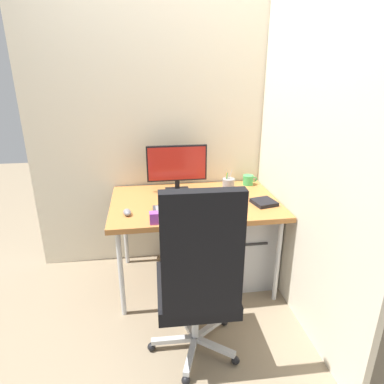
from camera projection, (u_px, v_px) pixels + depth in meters
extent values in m
plane|color=gray|center=(194.00, 279.00, 2.75)|extent=(8.00, 8.00, 0.00)
cube|color=beige|center=(187.00, 100.00, 2.67)|extent=(2.56, 0.04, 2.80)
cube|color=beige|center=(298.00, 107.00, 2.18)|extent=(0.04, 2.12, 2.80)
cube|color=#B27038|center=(195.00, 203.00, 2.51)|extent=(1.25, 0.81, 0.04)
cylinder|color=silver|center=(121.00, 274.00, 2.25)|extent=(0.03, 0.03, 0.67)
cylinder|color=silver|center=(278.00, 261.00, 2.40)|extent=(0.03, 0.03, 0.67)
cylinder|color=silver|center=(125.00, 229.00, 2.87)|extent=(0.03, 0.03, 0.67)
cylinder|color=silver|center=(249.00, 221.00, 3.02)|extent=(0.03, 0.03, 0.67)
sphere|color=black|center=(151.00, 347.00, 2.05)|extent=(0.05, 0.05, 0.05)
cube|color=silver|center=(173.00, 340.00, 2.05)|extent=(0.27, 0.04, 0.03)
sphere|color=black|center=(186.00, 380.00, 1.83)|extent=(0.05, 0.05, 0.05)
cube|color=silver|center=(191.00, 355.00, 1.94)|extent=(0.13, 0.27, 0.03)
sphere|color=black|center=(235.00, 360.00, 1.95)|extent=(0.05, 0.05, 0.05)
cube|color=silver|center=(215.00, 346.00, 2.00)|extent=(0.24, 0.19, 0.03)
sphere|color=black|center=(224.00, 322.00, 2.25)|extent=(0.05, 0.05, 0.05)
cube|color=silver|center=(210.00, 327.00, 2.15)|extent=(0.24, 0.18, 0.03)
sphere|color=black|center=(178.00, 315.00, 2.31)|extent=(0.05, 0.05, 0.05)
cube|color=silver|center=(186.00, 323.00, 2.18)|extent=(0.11, 0.27, 0.03)
cylinder|color=silver|center=(195.00, 316.00, 2.00)|extent=(0.04, 0.04, 0.31)
cube|color=black|center=(195.00, 288.00, 1.94)|extent=(0.46, 0.51, 0.08)
cube|color=black|center=(202.00, 255.00, 1.57)|extent=(0.40, 0.08, 0.66)
cube|color=#B2B5BA|center=(243.00, 244.00, 2.69)|extent=(0.44, 0.45, 0.61)
cube|color=#262628|center=(253.00, 244.00, 2.43)|extent=(0.22, 0.01, 0.02)
cube|color=black|center=(177.00, 191.00, 2.69)|extent=(0.19, 0.15, 0.01)
cube|color=black|center=(177.00, 184.00, 2.68)|extent=(0.04, 0.02, 0.09)
cube|color=black|center=(177.00, 163.00, 2.62)|extent=(0.48, 0.02, 0.29)
cube|color=#B2261E|center=(177.00, 164.00, 2.61)|extent=(0.45, 0.01, 0.26)
cube|color=#333338|center=(184.00, 209.00, 2.32)|extent=(0.44, 0.16, 0.03)
cube|color=slate|center=(184.00, 207.00, 2.32)|extent=(0.40, 0.13, 0.00)
ellipsoid|color=slate|center=(127.00, 212.00, 2.25)|extent=(0.07, 0.10, 0.04)
cylinder|color=gray|center=(228.00, 185.00, 2.67)|extent=(0.10, 0.10, 0.11)
cylinder|color=silver|center=(228.00, 177.00, 2.65)|extent=(0.04, 0.02, 0.13)
cylinder|color=silver|center=(230.00, 177.00, 2.65)|extent=(0.04, 0.02, 0.13)
torus|color=black|center=(228.00, 184.00, 2.67)|extent=(0.04, 0.03, 0.01)
cylinder|color=orange|center=(226.00, 179.00, 2.65)|extent=(0.01, 0.01, 0.14)
cylinder|color=#3FAD59|center=(226.00, 180.00, 2.66)|extent=(0.02, 0.01, 0.13)
cube|color=black|center=(264.00, 202.00, 2.43)|extent=(0.19, 0.19, 0.03)
cylinder|color=#3FAD59|center=(248.00, 180.00, 2.83)|extent=(0.09, 0.09, 0.08)
torus|color=#3FAD59|center=(254.00, 179.00, 2.84)|extent=(0.05, 0.01, 0.05)
cube|color=purple|center=(154.00, 218.00, 2.12)|extent=(0.06, 0.06, 0.08)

